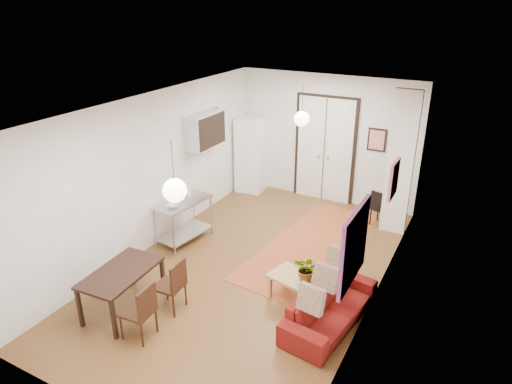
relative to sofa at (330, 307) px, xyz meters
The scene contains 27 objects.
floor 1.86m from the sofa, 156.22° to the left, with size 7.00×7.00×0.00m, color brown.
ceiling 3.22m from the sofa, 156.22° to the left, with size 4.20×7.00×0.02m, color white.
wall_back 4.72m from the sofa, 111.68° to the left, with size 4.20×0.02×2.90m, color white.
wall_front 3.44m from the sofa, 121.46° to the right, with size 4.20×0.02×2.90m, color white.
wall_left 4.04m from the sofa, 168.89° to the left, with size 0.02×7.00×2.90m, color white.
wall_right 1.46m from the sofa, 60.92° to the left, with size 0.02×7.00×2.90m, color white.
double_doors 4.62m from the sofa, 111.89° to the left, with size 1.44×0.06×2.50m, color white.
stub_partition 3.50m from the sofa, 87.16° to the left, with size 0.50×0.10×2.90m, color white.
wall_cabinet 4.55m from the sofa, 148.12° to the left, with size 0.35×1.00×0.70m, color silver.
painting_popart 1.52m from the sofa, 52.53° to the right, with size 0.05×1.00×1.00m, color red.
painting_abstract 2.21m from the sofa, 75.88° to the left, with size 0.05×0.50×0.60m, color beige.
poster_back 4.45m from the sofa, 97.26° to the left, with size 0.40×0.03×0.50m, color red.
print_left 4.95m from the sofa, 143.86° to the left, with size 0.03×0.44×0.54m, color brown.
pendant_back 3.78m from the sofa, 121.58° to the left, with size 0.30×0.30×0.80m.
pendant_front 2.89m from the sofa, 143.31° to the right, with size 0.30×0.30×0.80m.
kilim_rug 2.28m from the sofa, 118.45° to the left, with size 1.42×3.77×0.01m, color #C15630.
sofa is the anchor object (origin of this frame).
coffee_table 0.64m from the sofa, 157.63° to the left, with size 1.05×0.74×0.43m.
potted_plant 0.65m from the sofa, 153.58° to the left, with size 0.37×0.32×0.42m, color #34662D.
kitchen_counter 3.48m from the sofa, 163.51° to the left, with size 0.71×1.19×0.86m.
bowl 3.46m from the sofa, 168.36° to the left, with size 0.20×0.20×0.05m, color beige.
soap_bottle 3.66m from the sofa, 159.92° to the left, with size 0.08×0.08×0.18m, color teal.
fridge 5.23m from the sofa, 131.43° to the left, with size 0.64×0.64×1.81m, color white.
dining_table 3.13m from the sofa, 157.51° to the right, with size 0.78×1.28×0.69m.
dining_chair_near 2.40m from the sofa, 161.61° to the right, with size 0.43×0.59×0.85m.
dining_chair_far 2.71m from the sofa, 147.35° to the right, with size 0.43×0.59×0.85m.
black_side_chair 3.55m from the sofa, 91.93° to the left, with size 0.44×0.45×0.79m.
Camera 1 is at (3.28, -6.05, 4.43)m, focal length 32.00 mm.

